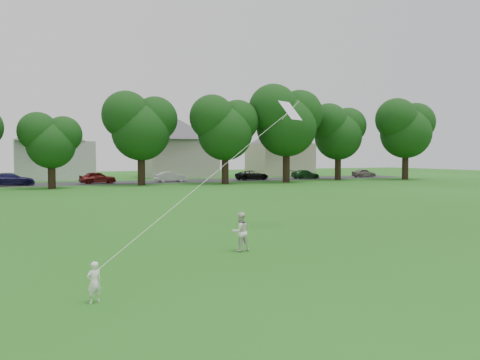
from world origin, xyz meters
name	(u,v)px	position (x,y,z in m)	size (l,w,h in m)	color
ground	(184,285)	(0.00, 0.00, 0.00)	(160.00, 160.00, 0.00)	#225E15
street	(61,184)	(0.00, 42.00, 0.01)	(90.00, 7.00, 0.01)	#2D2D30
toddler	(94,282)	(-2.07, -0.52, 0.43)	(0.31, 0.20, 0.86)	white
older_boy	(240,232)	(2.79, 2.91, 0.61)	(0.60, 0.47, 1.23)	white
kite	(226,164)	(2.39, 3.09, 2.76)	(5.09, 4.15, 12.23)	white
tree_row	(101,117)	(3.33, 35.71, 6.68)	(82.82, 8.68, 11.68)	black
parked_cars	(101,178)	(4.01, 41.00, 0.60)	(72.95, 2.33, 1.28)	black
house_row	(55,143)	(0.05, 52.00, 4.59)	(76.79, 13.36, 9.38)	silver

